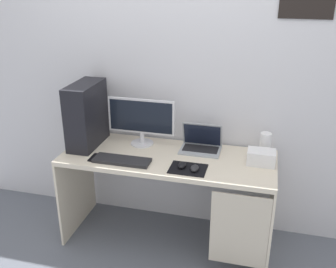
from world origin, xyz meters
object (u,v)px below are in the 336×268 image
at_px(pc_tower, 87,115).
at_px(monitor, 141,120).
at_px(mouse_left, 182,165).
at_px(cell_phone, 95,158).
at_px(projector, 261,157).
at_px(mouse_right, 195,168).
at_px(speaker, 265,144).
at_px(keyboard, 122,160).
at_px(laptop, 201,145).

height_order(pc_tower, monitor, pc_tower).
relative_size(mouse_left, cell_phone, 0.74).
relative_size(projector, mouse_right, 2.08).
distance_m(mouse_right, cell_phone, 0.76).
relative_size(pc_tower, projector, 2.52).
relative_size(speaker, keyboard, 0.42).
relative_size(monitor, keyboard, 1.28).
xyz_separation_m(mouse_left, mouse_right, (0.09, -0.02, 0.00)).
height_order(pc_tower, speaker, pc_tower).
bearing_deg(projector, mouse_right, -152.68).
xyz_separation_m(laptop, mouse_left, (-0.08, -0.33, -0.02)).
bearing_deg(monitor, pc_tower, -166.05).
relative_size(speaker, cell_phone, 1.36).
height_order(pc_tower, projector, pc_tower).
xyz_separation_m(mouse_left, cell_phone, (-0.66, -0.01, -0.02)).
relative_size(laptop, mouse_right, 3.24).
distance_m(mouse_left, mouse_right, 0.10).
bearing_deg(mouse_right, mouse_left, 165.26).
relative_size(keyboard, mouse_left, 4.38).
distance_m(keyboard, mouse_right, 0.54).
bearing_deg(keyboard, laptop, 33.93).
xyz_separation_m(monitor, projector, (0.94, -0.11, -0.16)).
height_order(laptop, mouse_left, laptop).
bearing_deg(mouse_left, cell_phone, -178.96).
bearing_deg(keyboard, cell_phone, 177.86).
distance_m(monitor, keyboard, 0.39).
distance_m(monitor, mouse_right, 0.63).
distance_m(speaker, keyboard, 1.08).
relative_size(laptop, projector, 1.56).
distance_m(monitor, projector, 0.96).
bearing_deg(pc_tower, speaker, 6.28).
relative_size(laptop, mouse_left, 3.24).
bearing_deg(monitor, cell_phone, -128.15).
bearing_deg(mouse_right, speaker, 40.00).
relative_size(projector, cell_phone, 1.54).
xyz_separation_m(projector, cell_phone, (-1.20, -0.22, -0.05)).
distance_m(laptop, keyboard, 0.63).
bearing_deg(mouse_right, pc_tower, 165.42).
bearing_deg(speaker, projector, -97.13).
height_order(laptop, mouse_right, laptop).
distance_m(pc_tower, keyboard, 0.50).
distance_m(pc_tower, cell_phone, 0.37).
xyz_separation_m(speaker, projector, (-0.02, -0.16, -0.04)).
relative_size(projector, mouse_left, 2.08).
xyz_separation_m(monitor, mouse_left, (0.40, -0.32, -0.19)).
bearing_deg(cell_phone, laptop, 25.00).
bearing_deg(laptop, monitor, -178.13).
distance_m(pc_tower, speaker, 1.40).
height_order(laptop, projector, laptop).
xyz_separation_m(monitor, laptop, (0.48, 0.02, -0.16)).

